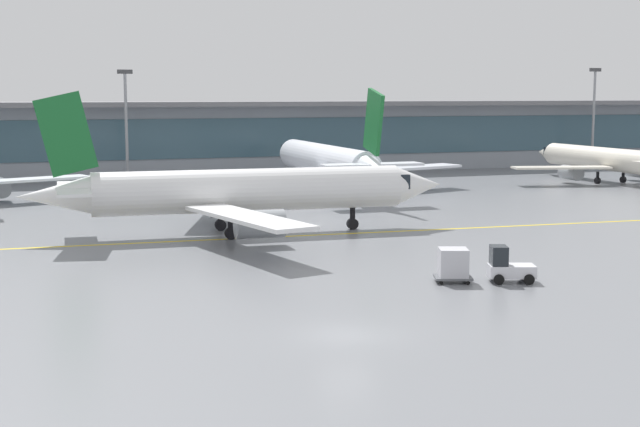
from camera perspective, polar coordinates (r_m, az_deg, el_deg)
name	(u,v)px	position (r m, az deg, el deg)	size (l,w,h in m)	color
ground_plane	(347,335)	(40.35, 1.74, -7.73)	(400.00, 400.00, 0.00)	slate
taxiway_centreline_stripe	(257,238)	(67.04, -4.01, -1.54)	(110.00, 0.36, 0.01)	yellow
terminal_concourse	(123,138)	(118.10, -12.39, 4.68)	(193.66, 11.00, 9.60)	#8C939E
gate_airplane_2	(327,161)	(97.18, 0.45, 3.33)	(31.41, 33.68, 11.19)	silver
gate_airplane_3	(604,160)	(113.54, 17.61, 3.29)	(25.72, 27.62, 9.16)	silver
taxiing_regional_jet	(244,192)	(68.44, -4.82, 1.39)	(32.81, 30.48, 10.87)	white
baggage_tug	(508,267)	(52.23, 11.84, -3.33)	(2.92, 2.29, 2.10)	silver
cargo_dolly_lead	(453,264)	(51.66, 8.46, -3.19)	(2.51, 2.20, 1.94)	#595B60
apron_light_mast_1	(126,121)	(110.36, -12.21, 5.79)	(1.80, 0.36, 13.46)	gray
apron_light_mast_2	(594,113)	(134.90, 16.99, 6.10)	(1.80, 0.36, 14.22)	gray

